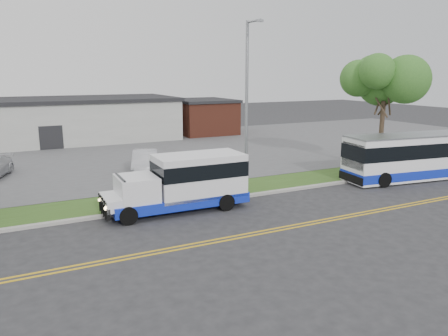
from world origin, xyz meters
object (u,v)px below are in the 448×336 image
tree_east (385,81)px  pedestrian (158,186)px  streetlight_near (247,100)px  shuttle_bus (186,181)px  parked_car_a (145,162)px  transit_bus (421,156)px

tree_east → pedestrian: (-16.75, -1.10, -5.16)m
streetlight_near → pedestrian: size_ratio=5.03×
streetlight_near → shuttle_bus: bearing=-155.5°
tree_east → parked_car_a: tree_east is taller
shuttle_bus → pedestrian: shuttle_bus is taller
streetlight_near → transit_bus: bearing=-13.8°
streetlight_near → pedestrian: streetlight_near is taller
parked_car_a → transit_bus: bearing=-11.9°
tree_east → shuttle_bus: 16.58m
streetlight_near → pedestrian: (-5.75, -0.83, -4.19)m
transit_bus → pedestrian: transit_bus is taller
tree_east → shuttle_bus: bearing=-171.3°
transit_bus → parked_car_a: bearing=157.1°
parked_car_a → streetlight_near: bearing=-37.4°
shuttle_bus → parked_car_a: size_ratio=1.53×
tree_east → pedestrian: bearing=-176.2°
shuttle_bus → parked_car_a: (0.40, 8.44, -0.60)m
streetlight_near → shuttle_bus: streetlight_near is taller
transit_bus → parked_car_a: 18.17m
shuttle_bus → pedestrian: 1.73m
parked_car_a → shuttle_bus: bearing=-74.5°
streetlight_near → parked_car_a: (-4.30, 6.30, -4.35)m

